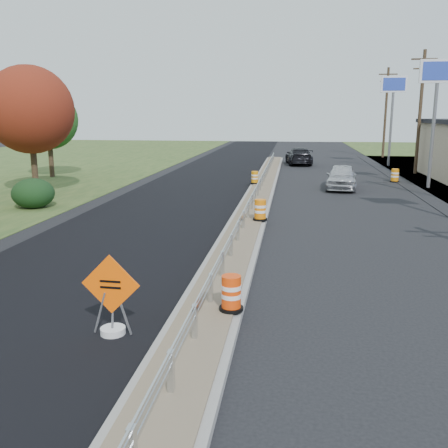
# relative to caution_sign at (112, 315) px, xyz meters

# --- Properties ---
(ground) EXTENTS (140.00, 140.00, 0.00)m
(ground) POSITION_rel_caution_sign_xyz_m (1.88, 7.61, -0.45)
(ground) COLOR black
(ground) RESTS_ON ground
(milled_overlay) EXTENTS (7.20, 120.00, 0.01)m
(milled_overlay) POSITION_rel_caution_sign_xyz_m (-2.52, 17.61, -0.45)
(milled_overlay) COLOR black
(milled_overlay) RESTS_ON ground
(median) EXTENTS (1.60, 55.00, 0.23)m
(median) POSITION_rel_caution_sign_xyz_m (1.88, 15.61, -0.34)
(median) COLOR gray
(median) RESTS_ON ground
(guardrail) EXTENTS (0.10, 46.15, 0.72)m
(guardrail) POSITION_rel_caution_sign_xyz_m (1.88, 16.61, 0.27)
(guardrail) COLOR silver
(guardrail) RESTS_ON median
(pylon_sign_mid) EXTENTS (2.20, 0.30, 7.90)m
(pylon_sign_mid) POSITION_rel_caution_sign_xyz_m (12.38, 23.61, 6.02)
(pylon_sign_mid) COLOR slate
(pylon_sign_mid) RESTS_ON ground
(pylon_sign_north) EXTENTS (2.20, 0.30, 7.90)m
(pylon_sign_north) POSITION_rel_caution_sign_xyz_m (12.38, 37.61, 6.02)
(pylon_sign_north) COLOR slate
(pylon_sign_north) RESTS_ON ground
(utility_pole_nmid) EXTENTS (1.90, 0.26, 9.40)m
(utility_pole_nmid) POSITION_rel_caution_sign_xyz_m (13.38, 31.61, 4.48)
(utility_pole_nmid) COLOR #473523
(utility_pole_nmid) RESTS_ON ground
(utility_pole_north) EXTENTS (1.90, 0.26, 9.40)m
(utility_pole_north) POSITION_rel_caution_sign_xyz_m (13.38, 46.61, 4.48)
(utility_pole_north) COLOR #473523
(utility_pole_north) RESTS_ON ground
(hedge_north) EXTENTS (2.09, 2.09, 1.52)m
(hedge_north) POSITION_rel_caution_sign_xyz_m (-9.12, 13.61, 0.31)
(hedge_north) COLOR black
(hedge_north) RESTS_ON ground
(tree_near_red) EXTENTS (4.95, 4.95, 7.35)m
(tree_near_red) POSITION_rel_caution_sign_xyz_m (-11.12, 17.61, 4.41)
(tree_near_red) COLOR #473523
(tree_near_red) RESTS_ON ground
(tree_near_back) EXTENTS (4.29, 4.29, 6.37)m
(tree_near_back) POSITION_rel_caution_sign_xyz_m (-14.12, 25.61, 3.76)
(tree_near_back) COLOR #473523
(tree_near_back) RESTS_ON ground
(caution_sign) EXTENTS (1.29, 0.54, 1.78)m
(caution_sign) POSITION_rel_caution_sign_xyz_m (0.00, 0.00, 0.00)
(caution_sign) COLOR white
(caution_sign) RESTS_ON ground
(barrel_median_near) EXTENTS (0.56, 0.56, 0.82)m
(barrel_median_near) POSITION_rel_caution_sign_xyz_m (2.43, 1.15, 0.17)
(barrel_median_near) COLOR black
(barrel_median_near) RESTS_ON median
(barrel_median_mid) EXTENTS (0.60, 0.60, 0.89)m
(barrel_median_mid) POSITION_rel_caution_sign_xyz_m (2.43, 11.18, 0.20)
(barrel_median_mid) COLOR black
(barrel_median_mid) RESTS_ON median
(barrel_median_far) EXTENTS (0.55, 0.55, 0.80)m
(barrel_median_far) POSITION_rel_caution_sign_xyz_m (1.33, 22.51, 0.16)
(barrel_median_far) COLOR black
(barrel_median_far) RESTS_ON median
(barrel_shoulder_mid) EXTENTS (0.63, 0.63, 0.93)m
(barrel_shoulder_mid) POSITION_rel_caution_sign_xyz_m (10.80, 26.24, -0.01)
(barrel_shoulder_mid) COLOR black
(barrel_shoulder_mid) RESTS_ON ground
(car_silver) EXTENTS (2.31, 4.69, 1.54)m
(car_silver) POSITION_rel_caution_sign_xyz_m (6.82, 22.48, 0.32)
(car_silver) COLOR silver
(car_silver) RESTS_ON ground
(car_dark_far) EXTENTS (2.71, 5.55, 1.56)m
(car_dark_far) POSITION_rel_caution_sign_xyz_m (4.29, 37.91, 0.32)
(car_dark_far) COLOR black
(car_dark_far) RESTS_ON ground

